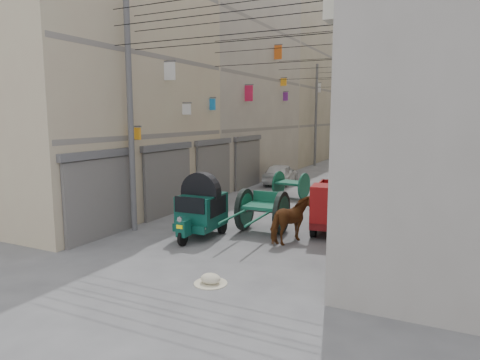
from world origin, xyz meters
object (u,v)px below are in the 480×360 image
Objects in this scene: auto_rickshaw at (201,208)px; tonga_cart at (263,210)px; distant_car_green at (378,153)px; mini_truck at (335,209)px; distant_car_grey at (406,156)px; feed_sack at (211,279)px; second_cart at (291,184)px; horse at (293,220)px; distant_car_white at (281,174)px.

auto_rickshaw reaches higher than tonga_cart.
tonga_cart reaches higher than distant_car_green.
auto_rickshaw is at bearing -157.39° from mini_truck.
auto_rickshaw is 4.52m from mini_truck.
tonga_cart is 2.45m from mini_truck.
feed_sack is at bearing -108.22° from distant_car_grey.
horse is (2.55, -7.06, 0.04)m from second_cart.
distant_car_grey reaches higher than feed_sack.
distant_car_green is (-1.11, 32.73, 0.48)m from feed_sack.
distant_car_white is 0.85× the size of distant_car_green.
second_cart reaches higher than feed_sack.
auto_rickshaw is 27.25m from distant_car_grey.
distant_car_white is (-1.60, 11.55, -0.35)m from auto_rickshaw.
horse is at bearing 107.05° from distant_car_white.
tonga_cart reaches higher than feed_sack.
distant_car_green is at bearing 91.95° from feed_sack.
auto_rickshaw is at bearing 28.59° from horse.
distant_car_white is at bearing -50.40° from horse.
second_cart reaches higher than distant_car_white.
tonga_cart reaches higher than horse.
second_cart is 21.65m from distant_car_green.
horse is (-0.91, -1.68, -0.12)m from mini_truck.
tonga_cart reaches higher than distant_car_grey.
auto_rickshaw is 0.64× the size of distant_car_grey.
distant_car_green is (1.22, 29.31, -0.36)m from auto_rickshaw.
auto_rickshaw is 2.14m from tonga_cart.
distant_car_grey is (3.90, 26.97, -0.36)m from auto_rickshaw.
auto_rickshaw is at bearing 92.21° from distant_car_white.
distant_car_grey is at bearing 87.07° from feed_sack.
distant_car_white is at bearing 112.66° from mini_truck.
horse reaches higher than feed_sack.
auto_rickshaw reaches higher than second_cart.
second_cart is 0.43× the size of distant_car_grey.
mini_truck is at bearing 27.85° from auto_rickshaw.
auto_rickshaw is at bearing 88.02° from distant_car_green.
auto_rickshaw reaches higher than horse.
distant_car_green is at bearing 123.44° from distant_car_grey.
distant_car_green is (-1.76, 28.69, -0.12)m from horse.
distant_car_white is (-4.58, 10.93, -0.11)m from horse.
distant_car_green is (0.80, 21.64, -0.07)m from second_cart.
mini_truck reaches higher than distant_car_grey.
second_cart is (-3.46, 5.38, -0.16)m from mini_truck.
horse is 0.48× the size of distant_car_white.
horse is 28.75m from distant_car_green.
distant_car_grey is at bearing 81.97° from mini_truck.
distant_car_grey is at bearing 79.01° from auto_rickshaw.
distant_car_white is (-2.02, 3.87, -0.07)m from second_cart.
mini_truck reaches higher than feed_sack.
mini_truck is at bearing 96.04° from distant_car_green.
distant_car_grey is (2.28, 25.58, -0.16)m from tonga_cart.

